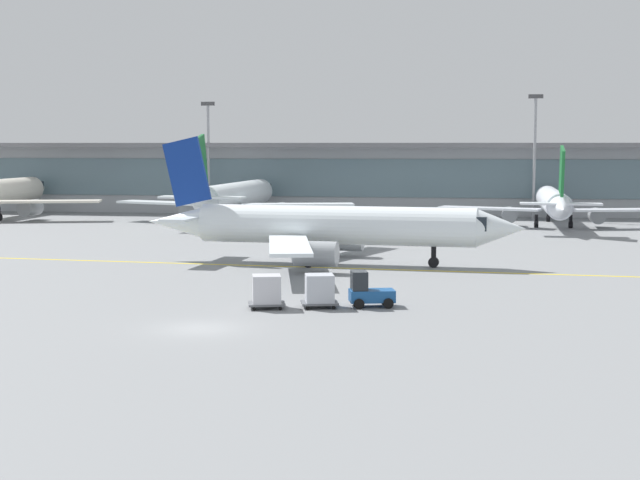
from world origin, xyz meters
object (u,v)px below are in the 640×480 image
Objects in this scene: taxiing_regional_jet at (332,226)px; cargo_dolly_lead at (320,290)px; baggage_tug at (368,292)px; cargo_dolly_trailing at (267,290)px; gate_airplane_2 at (553,202)px; apron_light_mast_2 at (535,152)px; gate_airplane_1 at (235,197)px; apron_light_mast_1 at (208,153)px.

taxiing_regional_jet is 19.87m from cargo_dolly_lead.
baggage_tug is 5.90m from cargo_dolly_trailing.
baggage_tug is (4.82, -18.96, -2.13)m from taxiing_regional_jet.
gate_airplane_2 is at bearing 58.12° from cargo_dolly_lead.
cargo_dolly_trailing is (-2.97, -0.75, 0.00)m from cargo_dolly_lead.
taxiing_regional_jet reaches higher than baggage_tug.
gate_airplane_2 is 1.80× the size of apron_light_mast_2.
gate_airplane_1 is 13.08× the size of cargo_dolly_trailing.
cargo_dolly_lead is 73.97m from apron_light_mast_1.
gate_airplane_1 is 41.26m from taxiing_regional_jet.
apron_light_mast_2 reaches higher than gate_airplane_1.
apron_light_mast_2 is at bearing 9.20° from gate_airplane_2.
gate_airplane_2 reaches higher than cargo_dolly_trailing.
cargo_dolly_trailing is 73.71m from apron_light_mast_1.
baggage_tug is 1.18× the size of cargo_dolly_trailing.
taxiing_regional_jet is 10.61× the size of baggage_tug.
cargo_dolly_lead is at bearing 163.33° from gate_airplane_2.
apron_light_mast_2 reaches higher than cargo_dolly_trailing.
baggage_tug is at bearing -71.55° from taxiing_regional_jet.
cargo_dolly_trailing is at bearing -106.08° from apron_light_mast_2.
taxiing_regional_jet reaches higher than cargo_dolly_trailing.
cargo_dolly_trailing is (-5.72, -1.45, 0.16)m from baggage_tug.
gate_airplane_1 reaches higher than cargo_dolly_trailing.
apron_light_mast_1 is 42.33m from apron_light_mast_2.
apron_light_mast_1 is (-28.34, 68.34, 7.30)m from baggage_tug.
taxiing_regional_jet is at bearing -64.53° from apron_light_mast_1.
apron_light_mast_2 is (-1.48, 10.22, 5.69)m from gate_airplane_2.
apron_light_mast_1 is (-43.78, 11.77, 5.40)m from gate_airplane_2.
baggage_tug is 74.34m from apron_light_mast_1.
gate_airplane_2 is 42.72m from taxiing_regional_jet.
apron_light_mast_1 is at bearing 93.70° from cargo_dolly_trailing.
baggage_tug is at bearing -67.48° from apron_light_mast_1.
gate_airplane_2 is at bearing -15.04° from apron_light_mast_1.
gate_airplane_2 is 11.79m from apron_light_mast_2.
apron_light_mast_1 reaches higher than cargo_dolly_lead.
taxiing_regional_jet is (17.05, -37.57, -0.14)m from gate_airplane_1.
gate_airplane_1 is 2.04× the size of apron_light_mast_2.
apron_light_mast_1 is (-6.46, 11.80, 5.04)m from gate_airplane_1.
gate_airplane_1 is at bearing 118.59° from taxiing_regional_jet.
gate_airplane_2 is 61.79m from cargo_dolly_trailing.
apron_light_mast_1 is (-25.59, 69.04, 7.14)m from cargo_dolly_lead.
taxiing_regional_jet is 54.94m from apron_light_mast_1.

